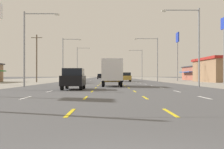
% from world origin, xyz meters
% --- Properties ---
extents(ground_plane, '(572.00, 572.00, 0.00)m').
position_xyz_m(ground_plane, '(0.00, 66.00, 0.00)').
color(ground_plane, '#4C4C4F').
extents(lot_apron_right, '(28.00, 440.00, 0.01)m').
position_xyz_m(lot_apron_right, '(24.75, 66.00, 0.00)').
color(lot_apron_right, gray).
rests_on(lot_apron_right, ground).
extents(lane_markings, '(10.64, 227.60, 0.01)m').
position_xyz_m(lane_markings, '(0.00, 104.50, 0.01)').
color(lane_markings, white).
rests_on(lane_markings, ground).
extents(suv_inner_left_nearest, '(1.98, 4.90, 1.98)m').
position_xyz_m(suv_inner_left_nearest, '(-3.69, 25.80, 1.03)').
color(suv_inner_left_nearest, black).
rests_on(suv_inner_left_nearest, ground).
extents(box_truck_center_turn_near, '(2.40, 7.20, 3.23)m').
position_xyz_m(box_truck_center_turn_near, '(0.01, 34.44, 1.84)').
color(box_truck_center_turn_near, '#B28C33').
rests_on(box_truck_center_turn_near, ground).
extents(suv_far_left_mid, '(1.98, 4.90, 1.98)m').
position_xyz_m(suv_far_left_mid, '(-6.81, 50.87, 1.03)').
color(suv_far_left_mid, white).
rests_on(suv_far_left_mid, ground).
extents(suv_inner_right_midfar, '(1.98, 4.90, 1.98)m').
position_xyz_m(suv_inner_right_midfar, '(3.47, 64.84, 1.03)').
color(suv_inner_right_midfar, '#B28C33').
rests_on(suv_inner_right_midfar, ground).
extents(sedan_far_left_far, '(1.80, 4.50, 1.46)m').
position_xyz_m(sedan_far_left_far, '(-7.22, 69.79, 0.76)').
color(sedan_far_left_far, '#4C196B').
rests_on(sedan_far_left_far, ground).
extents(suv_center_turn_farther, '(1.98, 4.90, 1.98)m').
position_xyz_m(suv_center_turn_farther, '(0.08, 88.19, 1.03)').
color(suv_center_turn_farther, silver).
rests_on(suv_center_turn_farther, ground).
extents(sedan_inner_right_farthest, '(1.80, 4.50, 1.46)m').
position_xyz_m(sedan_inner_right_farthest, '(3.73, 109.17, 0.76)').
color(sedan_inner_right_farthest, silver).
rests_on(sedan_inner_right_farthest, ground).
extents(sedan_center_turn_distant_a, '(1.80, 4.50, 1.46)m').
position_xyz_m(sedan_center_turn_distant_a, '(0.16, 110.78, 0.76)').
color(sedan_center_turn_distant_a, '#B28C33').
rests_on(sedan_center_turn_distant_a, ground).
extents(suv_inner_left_distant_b, '(1.98, 4.90, 1.98)m').
position_xyz_m(suv_inner_left_distant_b, '(-3.49, 113.94, 1.03)').
color(suv_inner_left_distant_b, black).
rests_on(suv_inner_left_distant_b, ground).
extents(sedan_center_turn_distant_c, '(1.80, 4.50, 1.46)m').
position_xyz_m(sedan_center_turn_distant_c, '(-0.01, 129.93, 0.76)').
color(sedan_center_turn_distant_c, navy).
rests_on(sedan_center_turn_distant_c, ground).
extents(storefront_right_row_2, '(12.53, 17.33, 4.06)m').
position_xyz_m(storefront_right_row_2, '(28.08, 86.71, 2.04)').
color(storefront_right_row_2, '#A35642').
rests_on(storefront_right_row_2, ground).
extents(pole_sign_right_row_1, '(0.24, 2.16, 9.76)m').
position_xyz_m(pole_sign_right_row_1, '(16.34, 41.58, 7.41)').
color(pole_sign_right_row_1, gray).
rests_on(pole_sign_right_row_1, ground).
extents(pole_sign_right_row_2, '(0.24, 2.43, 11.06)m').
position_xyz_m(pole_sign_right_row_2, '(15.23, 67.38, 8.57)').
color(pole_sign_right_row_2, gray).
rests_on(pole_sign_right_row_2, ground).
extents(streetlight_left_row_0, '(4.17, 0.26, 8.73)m').
position_xyz_m(streetlight_left_row_0, '(-9.69, 32.68, 5.12)').
color(streetlight_left_row_0, gray).
rests_on(streetlight_left_row_0, ground).
extents(streetlight_right_row_0, '(4.50, 0.26, 9.18)m').
position_xyz_m(streetlight_right_row_0, '(9.65, 32.68, 5.39)').
color(streetlight_right_row_0, gray).
rests_on(streetlight_right_row_0, ground).
extents(streetlight_left_row_1, '(4.03, 0.26, 9.36)m').
position_xyz_m(streetlight_left_row_1, '(-9.74, 63.87, 5.43)').
color(streetlight_left_row_1, gray).
rests_on(streetlight_left_row_1, ground).
extents(streetlight_right_row_1, '(5.10, 0.26, 9.51)m').
position_xyz_m(streetlight_right_row_1, '(9.56, 63.87, 5.63)').
color(streetlight_right_row_1, gray).
rests_on(streetlight_right_row_1, ground).
extents(streetlight_left_row_2, '(4.22, 0.26, 10.19)m').
position_xyz_m(streetlight_left_row_2, '(-9.74, 95.05, 5.88)').
color(streetlight_left_row_2, gray).
rests_on(streetlight_left_row_2, ground).
extents(streetlight_right_row_2, '(4.36, 0.26, 9.49)m').
position_xyz_m(streetlight_right_row_2, '(9.69, 95.05, 5.54)').
color(streetlight_right_row_2, gray).
rests_on(streetlight_right_row_2, ground).
extents(utility_pole_left_row_1, '(2.20, 0.26, 9.42)m').
position_xyz_m(utility_pole_left_row_1, '(-14.60, 58.73, 4.90)').
color(utility_pole_left_row_1, brown).
rests_on(utility_pole_left_row_1, ground).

